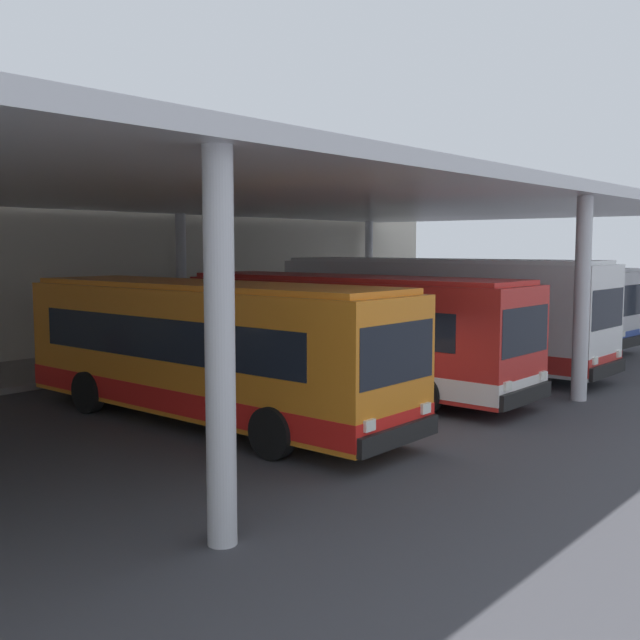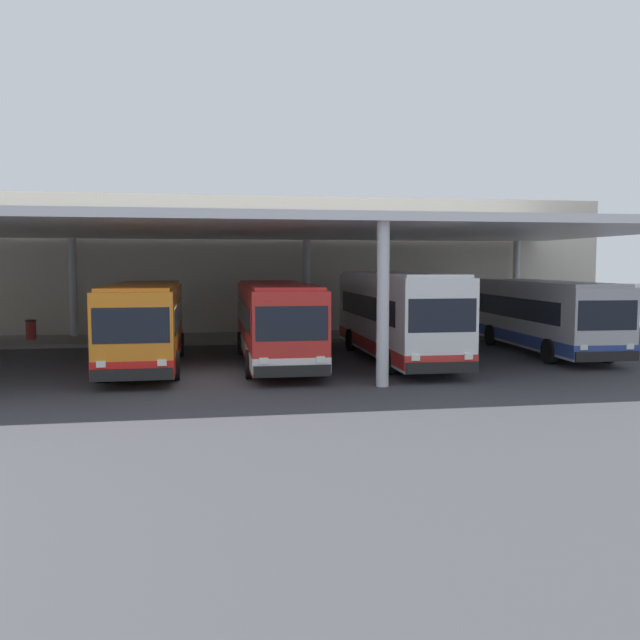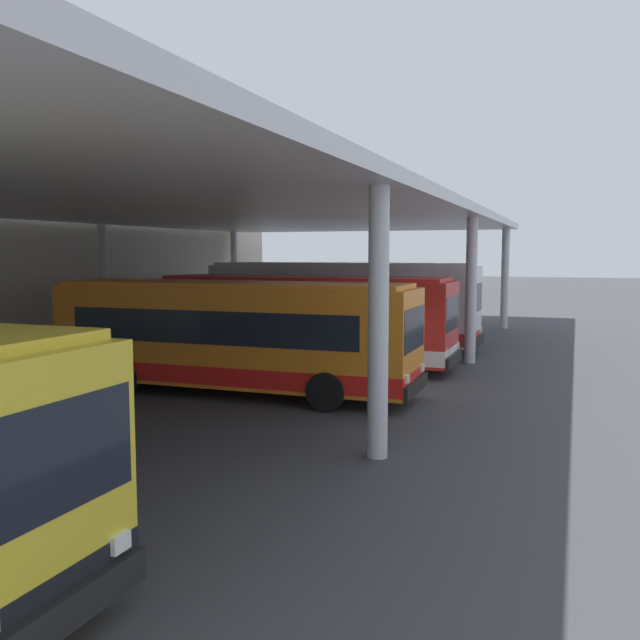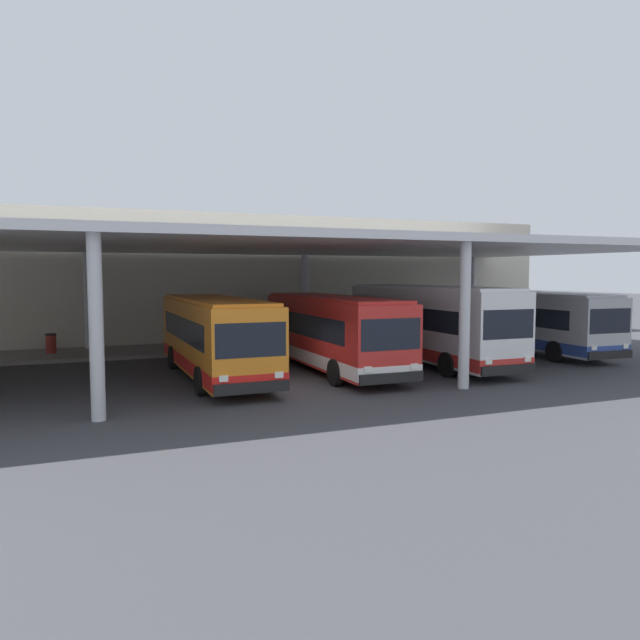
{
  "view_description": "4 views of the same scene",
  "coord_description": "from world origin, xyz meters",
  "px_view_note": "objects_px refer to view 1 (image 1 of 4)",
  "views": [
    {
      "loc": [
        -12.64,
        -9.74,
        3.96
      ],
      "look_at": [
        3.3,
        3.86,
        1.9
      ],
      "focal_mm": 41.86,
      "sensor_mm": 36.0,
      "label": 1
    },
    {
      "loc": [
        0.58,
        -23.13,
        3.91
      ],
      "look_at": [
        5.01,
        2.56,
        1.74
      ],
      "focal_mm": 37.68,
      "sensor_mm": 36.0,
      "label": 2
    },
    {
      "loc": [
        -18.85,
        -6.05,
        3.98
      ],
      "look_at": [
        5.54,
        3.07,
        1.43
      ],
      "focal_mm": 38.57,
      "sensor_mm": 36.0,
      "label": 3
    },
    {
      "loc": [
        -6.57,
        -19.92,
        4.13
      ],
      "look_at": [
        3.35,
        4.28,
        2.06
      ],
      "focal_mm": 33.0,
      "sensor_mm": 36.0,
      "label": 4
    }
  ],
  "objects_px": {
    "bus_second_bay": "(206,349)",
    "bus_far_bay": "(435,312)",
    "bus_middle_bay": "(348,331)",
    "bus_departing": "(503,303)",
    "banner_sign": "(360,290)"
  },
  "relations": [
    {
      "from": "bus_middle_bay",
      "to": "banner_sign",
      "type": "distance_m",
      "value": 13.72
    },
    {
      "from": "bus_second_bay",
      "to": "bus_far_bay",
      "type": "bearing_deg",
      "value": 0.73
    },
    {
      "from": "bus_middle_bay",
      "to": "banner_sign",
      "type": "bearing_deg",
      "value": 36.09
    },
    {
      "from": "bus_far_bay",
      "to": "bus_departing",
      "type": "relative_size",
      "value": 1.07
    },
    {
      "from": "bus_departing",
      "to": "bus_far_bay",
      "type": "bearing_deg",
      "value": -171.0
    },
    {
      "from": "bus_second_bay",
      "to": "bus_middle_bay",
      "type": "bearing_deg",
      "value": -1.7
    },
    {
      "from": "bus_second_bay",
      "to": "bus_departing",
      "type": "distance_m",
      "value": 16.98
    },
    {
      "from": "bus_second_bay",
      "to": "bus_departing",
      "type": "relative_size",
      "value": 0.99
    },
    {
      "from": "bus_second_bay",
      "to": "banner_sign",
      "type": "height_order",
      "value": "banner_sign"
    },
    {
      "from": "bus_middle_bay",
      "to": "bus_far_bay",
      "type": "distance_m",
      "value": 4.94
    },
    {
      "from": "bus_middle_bay",
      "to": "bus_second_bay",
      "type": "bearing_deg",
      "value": 178.3
    },
    {
      "from": "bus_second_bay",
      "to": "bus_middle_bay",
      "type": "distance_m",
      "value": 4.98
    },
    {
      "from": "bus_far_bay",
      "to": "bus_middle_bay",
      "type": "bearing_deg",
      "value": -176.81
    },
    {
      "from": "banner_sign",
      "to": "bus_middle_bay",
      "type": "bearing_deg",
      "value": -143.91
    },
    {
      "from": "bus_far_bay",
      "to": "bus_departing",
      "type": "distance_m",
      "value": 7.12
    }
  ]
}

